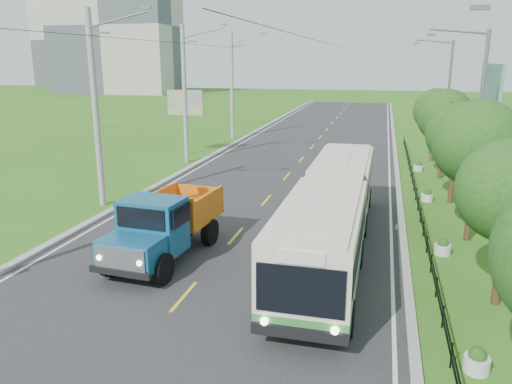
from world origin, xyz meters
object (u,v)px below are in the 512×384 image
at_px(streetlight_mid, 477,112).
at_px(planter_far, 418,167).
at_px(planter_near, 443,247).
at_px(bus, 333,207).
at_px(pole_near, 96,109).
at_px(tree_third, 478,148).
at_px(streetlight_far, 446,95).
at_px(billboard_left, 185,107).
at_px(pole_far, 232,86).
at_px(tree_fourth, 457,137).
at_px(planter_front, 477,361).
at_px(tree_back, 436,113).
at_px(billboard_right, 490,96).
at_px(planter_mid, 427,196).
at_px(tree_second, 510,196).
at_px(dump_truck, 165,222).
at_px(pole_mid, 185,94).
at_px(tree_fifth, 445,119).

distance_m(streetlight_mid, planter_far, 9.46).
bearing_deg(planter_near, bus, -171.74).
height_order(pole_near, tree_third, pole_near).
distance_m(pole_near, streetlight_far, 26.80).
bearing_deg(tree_third, billboard_left, 140.67).
relative_size(pole_far, tree_fourth, 1.85).
height_order(planter_front, planter_far, same).
xyz_separation_m(streetlight_mid, planter_front, (-2.04, -16.00, -4.62)).
distance_m(tree_back, billboard_right, 6.82).
relative_size(tree_back, streetlight_far, 0.61).
bearing_deg(pole_near, planter_front, -33.12).
relative_size(planter_mid, billboard_left, 0.13).
height_order(tree_second, dump_truck, tree_second).
xyz_separation_m(tree_back, bus, (-5.59, -20.77, -1.82)).
distance_m(pole_mid, planter_near, 23.08).
bearing_deg(streetlight_far, pole_near, -134.86).
relative_size(streetlight_mid, billboard_left, 1.74).
xyz_separation_m(pole_far, streetlight_mid, (18.90, -19.00, -0.19)).
relative_size(planter_far, billboard_left, 0.13).
distance_m(pole_far, dump_truck, 30.88).
distance_m(planter_near, dump_truck, 11.04).
height_order(pole_far, dump_truck, pole_far).
bearing_deg(pole_mid, bus, -51.29).
bearing_deg(planter_front, streetlight_mid, 82.73).
bearing_deg(streetlight_mid, tree_fifth, 97.29).
height_order(tree_second, planter_front, tree_second).
height_order(tree_back, billboard_left, tree_back).
relative_size(planter_front, dump_truck, 0.10).
relative_size(billboard_left, dump_truck, 0.81).
bearing_deg(planter_near, billboard_right, 75.20).
bearing_deg(billboard_right, tree_fourth, -112.64).
xyz_separation_m(tree_third, dump_truck, (-11.81, -5.16, -2.51)).
distance_m(pole_near, billboard_left, 15.10).
distance_m(streetlight_mid, billboard_right, 6.24).
bearing_deg(streetlight_mid, tree_third, -97.64).
distance_m(pole_near, pole_far, 24.00).
distance_m(billboard_left, dump_truck, 22.45).
relative_size(planter_near, dump_truck, 0.10).
xyz_separation_m(planter_far, dump_truck, (-10.56, -19.02, 1.19)).
xyz_separation_m(tree_fifth, streetlight_mid, (0.79, -6.14, 1.05)).
xyz_separation_m(tree_third, tree_fifth, (-0.00, 12.00, -0.13)).
xyz_separation_m(billboard_left, bus, (13.76, -18.63, -2.04)).
bearing_deg(tree_third, bus, -153.65).
bearing_deg(planter_mid, pole_near, -163.48).
distance_m(pole_mid, tree_third, 22.25).
bearing_deg(billboard_right, pole_mid, 177.22).
height_order(streetlight_mid, bus, streetlight_mid).
height_order(tree_third, planter_mid, tree_third).
xyz_separation_m(tree_second, planter_front, (-1.26, -4.14, -3.23)).
distance_m(streetlight_far, planter_near, 22.57).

